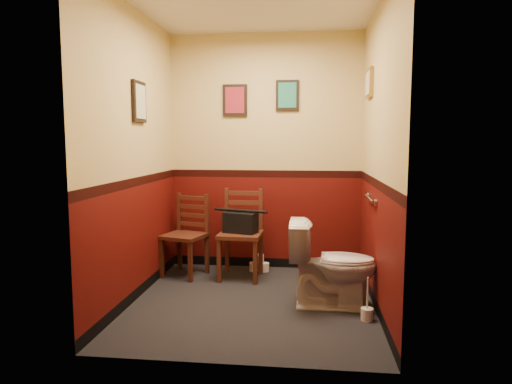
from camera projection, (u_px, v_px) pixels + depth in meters
floor at (253, 302)px, 4.23m from camera, size 2.20×2.40×0.00m
ceiling at (253, 0)px, 3.93m from camera, size 2.20×2.40×0.00m
wall_back at (265, 153)px, 5.27m from camera, size 2.20×0.00×2.70m
wall_front at (230, 163)px, 2.90m from camera, size 2.20×0.00×2.70m
wall_left at (135, 156)px, 4.21m from camera, size 0.00×2.40×2.70m
wall_right at (378, 157)px, 3.96m from camera, size 0.00×2.40×2.70m
grab_bar at (370, 199)px, 4.25m from camera, size 0.05×0.56×0.06m
framed_print_back_a at (235, 100)px, 5.22m from camera, size 0.28×0.04×0.36m
framed_print_back_b at (287, 95)px, 5.15m from camera, size 0.26×0.04×0.34m
framed_print_left at (139, 102)px, 4.25m from camera, size 0.04×0.30×0.38m
framed_print_right at (369, 83)px, 4.47m from camera, size 0.04×0.34×0.28m
toilet at (332, 265)px, 4.08m from camera, size 0.79×0.44×0.77m
toilet_brush at (367, 313)px, 3.79m from camera, size 0.10×0.10×0.37m
chair_left at (186, 235)px, 5.05m from camera, size 0.52×0.52×0.90m
chair_right at (241, 234)px, 4.96m from camera, size 0.47×0.47×0.96m
handbag at (240, 222)px, 4.90m from camera, size 0.39×0.27×0.26m
tp_stack at (259, 264)px, 5.22m from camera, size 0.23×0.12×0.20m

